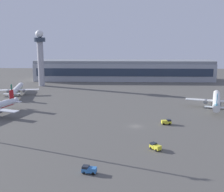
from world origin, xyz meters
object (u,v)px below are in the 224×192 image
control_tower (40,54)px  airplane_taxiway_distant (16,90)px  airplane_mid_apron (217,101)px  maintenance_van (89,170)px  baggage_tractor (167,122)px  cargo_loader (155,146)px

control_tower → airplane_taxiway_distant: bearing=-102.4°
airplane_mid_apron → maintenance_van: airplane_mid_apron is taller
airplane_mid_apron → baggage_tractor: airplane_mid_apron is taller
airplane_taxiway_distant → maintenance_van: bearing=-70.8°
control_tower → baggage_tractor: (78.31, -94.57, -22.14)m
control_tower → airplane_taxiway_distant: (-7.46, -33.99, -19.83)m
baggage_tractor → cargo_loader: same height
baggage_tractor → airplane_mid_apron: bearing=130.8°
airplane_taxiway_distant → cargo_loader: (77.68, -89.99, -2.31)m
maintenance_van → cargo_loader: same height
baggage_tractor → control_tower: bearing=-144.6°
cargo_loader → airplane_mid_apron: bearing=20.7°
airplane_taxiway_distant → control_tower: bearing=69.1°
airplane_taxiway_distant → cargo_loader: size_ratio=8.01×
airplane_taxiway_distant → baggage_tractor: (85.77, -60.58, -2.31)m
maintenance_van → baggage_tractor: same height
maintenance_van → airplane_mid_apron: bearing=-27.3°
airplane_taxiway_distant → maintenance_van: 122.48m
airplane_mid_apron → baggage_tractor: bearing=-118.0°
baggage_tractor → maintenance_van: bearing=-35.4°
maintenance_van → baggage_tractor: 55.89m
maintenance_van → cargo_loader: bearing=-38.6°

